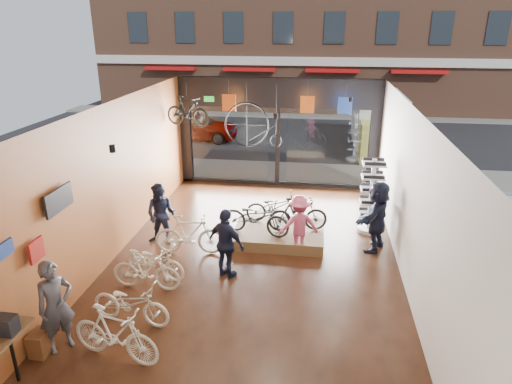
% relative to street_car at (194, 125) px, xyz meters
% --- Properties ---
extents(ground_plane, '(7.00, 12.00, 0.04)m').
position_rel_street_car_xyz_m(ground_plane, '(4.75, -12.00, -0.76)').
color(ground_plane, black).
rests_on(ground_plane, ground).
extents(ceiling, '(7.00, 12.00, 0.04)m').
position_rel_street_car_xyz_m(ceiling, '(4.75, -12.00, 3.08)').
color(ceiling, black).
rests_on(ceiling, ground).
extents(wall_left, '(0.04, 12.00, 3.80)m').
position_rel_street_car_xyz_m(wall_left, '(1.23, -12.00, 1.16)').
color(wall_left, '#9A5B2D').
rests_on(wall_left, ground).
extents(wall_right, '(0.04, 12.00, 3.80)m').
position_rel_street_car_xyz_m(wall_right, '(8.27, -12.00, 1.16)').
color(wall_right, beige).
rests_on(wall_right, ground).
extents(storefront, '(7.00, 0.26, 3.80)m').
position_rel_street_car_xyz_m(storefront, '(4.75, -6.00, 1.16)').
color(storefront, black).
rests_on(storefront, ground).
extents(exit_sign, '(0.35, 0.06, 0.18)m').
position_rel_street_car_xyz_m(exit_sign, '(2.35, -6.12, 2.31)').
color(exit_sign, '#198C26').
rests_on(exit_sign, storefront).
extents(street_road, '(30.00, 18.00, 0.02)m').
position_rel_street_car_xyz_m(street_road, '(4.75, 3.00, -0.75)').
color(street_road, black).
rests_on(street_road, ground).
extents(sidewalk_near, '(30.00, 2.40, 0.12)m').
position_rel_street_car_xyz_m(sidewalk_near, '(4.75, -4.80, -0.68)').
color(sidewalk_near, slate).
rests_on(sidewalk_near, ground).
extents(sidewalk_far, '(30.00, 2.00, 0.12)m').
position_rel_street_car_xyz_m(sidewalk_far, '(4.75, 7.00, -0.68)').
color(sidewalk_far, slate).
rests_on(sidewalk_far, ground).
extents(street_car, '(4.32, 1.74, 1.47)m').
position_rel_street_car_xyz_m(street_car, '(0.00, 0.00, 0.00)').
color(street_car, gray).
rests_on(street_car, street_road).
extents(box_truck, '(2.08, 6.24, 2.46)m').
position_rel_street_car_xyz_m(box_truck, '(8.85, -1.00, 0.49)').
color(box_truck, silver).
rests_on(box_truck, street_road).
extents(floor_bike_1, '(1.79, 0.84, 1.04)m').
position_rel_street_car_xyz_m(floor_bike_1, '(2.87, -15.54, -0.22)').
color(floor_bike_1, beige).
rests_on(floor_bike_1, ground_plane).
extents(floor_bike_2, '(1.72, 0.82, 0.87)m').
position_rel_street_car_xyz_m(floor_bike_2, '(2.72, -14.50, -0.30)').
color(floor_bike_2, beige).
rests_on(floor_bike_2, ground_plane).
extents(floor_bike_3, '(1.58, 0.50, 0.94)m').
position_rel_street_car_xyz_m(floor_bike_3, '(2.57, -13.32, -0.27)').
color(floor_bike_3, beige).
rests_on(floor_bike_3, ground_plane).
extents(floor_bike_4, '(1.63, 0.90, 0.81)m').
position_rel_street_car_xyz_m(floor_bike_4, '(2.59, -12.79, -0.33)').
color(floor_bike_4, beige).
rests_on(floor_bike_4, ground_plane).
extents(floor_bike_5, '(1.81, 0.69, 1.06)m').
position_rel_street_car_xyz_m(floor_bike_5, '(3.07, -11.58, -0.20)').
color(floor_bike_5, beige).
rests_on(floor_bike_5, ground_plane).
extents(display_platform, '(2.40, 1.80, 0.30)m').
position_rel_street_car_xyz_m(display_platform, '(5.24, -10.45, -0.59)').
color(display_platform, '#4B391D').
rests_on(display_platform, ground_plane).
extents(display_bike_left, '(1.91, 1.00, 0.95)m').
position_rel_street_car_xyz_m(display_bike_left, '(4.66, -10.84, 0.04)').
color(display_bike_left, black).
rests_on(display_bike_left, display_platform).
extents(display_bike_mid, '(1.63, 0.76, 0.95)m').
position_rel_street_car_xyz_m(display_bike_mid, '(5.73, -10.48, 0.04)').
color(display_bike_mid, black).
rests_on(display_bike_mid, display_platform).
extents(display_bike_right, '(1.69, 0.81, 0.85)m').
position_rel_street_car_xyz_m(display_bike_right, '(5.08, -9.94, -0.01)').
color(display_bike_right, black).
rests_on(display_bike_right, display_platform).
extents(customer_0, '(0.72, 0.76, 1.76)m').
position_rel_street_car_xyz_m(customer_0, '(1.75, -15.40, 0.14)').
color(customer_0, '#3F3F44').
rests_on(customer_0, ground_plane).
extents(customer_1, '(0.86, 0.70, 1.67)m').
position_rel_street_car_xyz_m(customer_1, '(2.19, -11.13, 0.10)').
color(customer_1, '#161C33').
rests_on(customer_1, ground_plane).
extents(customer_2, '(1.06, 0.82, 1.68)m').
position_rel_street_car_xyz_m(customer_2, '(4.22, -12.55, 0.10)').
color(customer_2, '#161C33').
rests_on(customer_2, ground_plane).
extents(customer_3, '(1.13, 0.86, 1.55)m').
position_rel_street_car_xyz_m(customer_3, '(5.80, -11.13, 0.04)').
color(customer_3, '#CC4C72').
rests_on(customer_3, ground_plane).
extents(customer_5, '(1.22, 1.80, 1.87)m').
position_rel_street_car_xyz_m(customer_5, '(7.75, -10.67, 0.20)').
color(customer_5, '#161C33').
rests_on(customer_5, ground_plane).
extents(sunglasses_rack, '(0.67, 0.57, 2.12)m').
position_rel_street_car_xyz_m(sunglasses_rack, '(7.70, -9.58, 0.32)').
color(sunglasses_rack, white).
rests_on(sunglasses_rack, ground_plane).
extents(wall_merch, '(0.40, 2.40, 2.60)m').
position_rel_street_car_xyz_m(wall_merch, '(1.37, -15.50, 0.56)').
color(wall_merch, navy).
rests_on(wall_merch, wall_left).
extents(penny_farthing, '(1.75, 0.06, 1.40)m').
position_rel_street_car_xyz_m(penny_farthing, '(4.22, -7.78, 1.76)').
color(penny_farthing, black).
rests_on(penny_farthing, ceiling).
extents(hung_bike, '(1.64, 0.95, 0.95)m').
position_rel_street_car_xyz_m(hung_bike, '(2.05, -7.80, 2.19)').
color(hung_bike, black).
rests_on(hung_bike, ceiling).
extents(jersey_left, '(0.45, 0.03, 0.55)m').
position_rel_street_car_xyz_m(jersey_left, '(3.18, -6.80, 2.31)').
color(jersey_left, '#CC5919').
rests_on(jersey_left, ceiling).
extents(jersey_mid, '(0.45, 0.03, 0.55)m').
position_rel_street_car_xyz_m(jersey_mid, '(5.75, -6.80, 2.31)').
color(jersey_mid, '#CC5919').
rests_on(jersey_mid, ceiling).
extents(jersey_right, '(0.45, 0.03, 0.55)m').
position_rel_street_car_xyz_m(jersey_right, '(6.96, -6.80, 2.31)').
color(jersey_right, '#1E3F99').
rests_on(jersey_right, ceiling).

